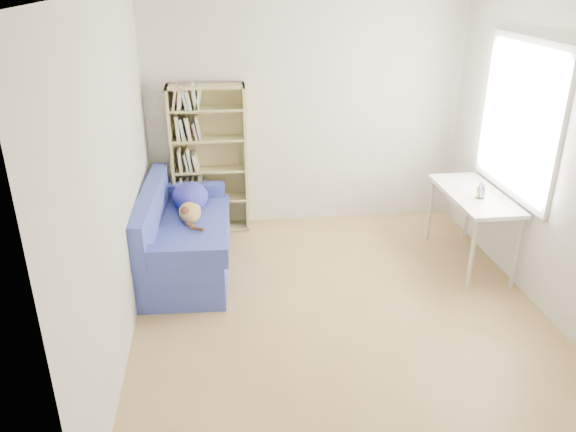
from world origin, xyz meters
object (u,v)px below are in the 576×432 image
object	(u,v)px
sofa	(183,237)
desk	(474,200)
bookshelf	(210,165)
pen_cup	(481,192)

from	to	relation	value
sofa	desk	distance (m)	2.87
sofa	bookshelf	xyz separation A→B (m)	(0.28, 0.87, 0.44)
sofa	pen_cup	bearing A→B (deg)	-5.08
pen_cup	sofa	bearing A→B (deg)	172.03
sofa	pen_cup	world-z (taller)	pen_cup
pen_cup	desk	bearing A→B (deg)	85.36
bookshelf	desk	distance (m)	2.79
desk	bookshelf	bearing A→B (deg)	155.97
sofa	desk	bearing A→B (deg)	-2.55
sofa	desk	size ratio (longest dim) A/B	1.48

